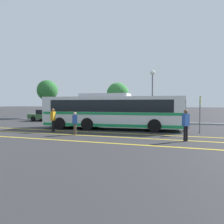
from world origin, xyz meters
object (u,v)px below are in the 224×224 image
(pedestrian_0, at_px, (75,122))
(pedestrian_1, at_px, (186,123))
(tree_0, at_px, (118,94))
(tree_1, at_px, (47,91))
(transit_bus, at_px, (112,111))
(street_lamp, at_px, (152,82))
(pedestrian_2, at_px, (53,118))
(bus_stop_sign, at_px, (200,110))
(parked_car_0, at_px, (47,115))
(parked_car_2, at_px, (141,117))
(parked_car_1, at_px, (83,116))

(pedestrian_0, distance_m, pedestrian_1, 7.23)
(pedestrian_1, distance_m, tree_0, 17.80)
(pedestrian_1, height_order, tree_1, tree_1)
(transit_bus, distance_m, street_lamp, 8.99)
(street_lamp, height_order, tree_0, street_lamp)
(pedestrian_0, relative_size, pedestrian_2, 0.89)
(bus_stop_sign, xyz_separation_m, tree_0, (-9.70, 11.68, 1.76))
(pedestrian_1, relative_size, bus_stop_sign, 0.68)
(transit_bus, bearing_deg, pedestrian_1, 49.93)
(street_lamp, bearing_deg, bus_stop_sign, -62.11)
(pedestrian_2, height_order, bus_stop_sign, bus_stop_sign)
(parked_car_0, xyz_separation_m, parked_car_2, (11.79, -0.30, 0.00))
(tree_0, height_order, tree_1, tree_1)
(transit_bus, distance_m, tree_0, 11.67)
(pedestrian_1, xyz_separation_m, tree_1, (-19.29, 14.38, 3.00))
(parked_car_1, relative_size, pedestrian_1, 2.39)
(parked_car_2, height_order, tree_0, tree_0)
(pedestrian_0, bearing_deg, tree_0, 139.06)
(parked_car_0, xyz_separation_m, parked_car_1, (5.09, -0.23, 0.05))
(pedestrian_1, height_order, street_lamp, street_lamp)
(parked_car_2, relative_size, tree_1, 0.85)
(pedestrian_0, relative_size, street_lamp, 0.26)
(parked_car_0, distance_m, parked_car_2, 11.79)
(parked_car_0, height_order, tree_0, tree_0)
(pedestrian_0, relative_size, pedestrian_1, 0.87)
(parked_car_2, distance_m, tree_0, 7.82)
(transit_bus, xyz_separation_m, bus_stop_sign, (6.79, -0.53, 0.13))
(street_lamp, bearing_deg, tree_0, 149.73)
(pedestrian_1, bearing_deg, parked_car_1, 85.66)
(parked_car_0, relative_size, parked_car_2, 0.92)
(parked_car_0, distance_m, pedestrian_1, 18.88)
(tree_0, bearing_deg, parked_car_1, -111.96)
(parked_car_1, xyz_separation_m, pedestrian_1, (11.08, -9.52, 0.29))
(parked_car_1, xyz_separation_m, tree_0, (2.34, 5.80, 2.69))
(parked_car_1, height_order, tree_0, tree_0)
(bus_stop_sign, height_order, tree_1, tree_1)
(transit_bus, height_order, parked_car_0, transit_bus)
(transit_bus, distance_m, bus_stop_sign, 6.82)
(tree_0, xyz_separation_m, tree_1, (-10.55, -0.94, 0.59))
(pedestrian_0, xyz_separation_m, tree_0, (-1.52, 15.01, 2.56))
(tree_0, bearing_deg, pedestrian_0, -84.21)
(pedestrian_2, bearing_deg, parked_car_0, -149.72)
(pedestrian_1, distance_m, tree_1, 24.24)
(transit_bus, relative_size, parked_car_0, 2.74)
(parked_car_1, bearing_deg, bus_stop_sign, -119.77)
(parked_car_0, bearing_deg, street_lamp, 100.18)
(pedestrian_2, height_order, street_lamp, street_lamp)
(bus_stop_sign, bearing_deg, pedestrian_1, -19.23)
(pedestrian_2, bearing_deg, transit_bus, 121.10)
(pedestrian_0, distance_m, pedestrian_2, 2.51)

